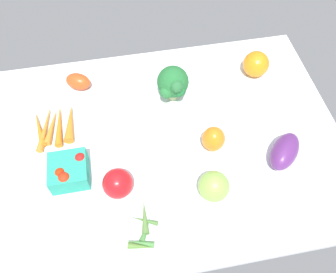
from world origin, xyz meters
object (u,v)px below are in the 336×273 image
at_px(broccoli_head, 173,83).
at_px(bell_pepper_red, 118,183).
at_px(okra_pile, 143,229).
at_px(heirloom_tomato_green, 214,186).
at_px(eggplant, 285,151).
at_px(roma_tomato, 78,82).
at_px(carrot_bunch, 56,125).
at_px(bell_pepper_orange, 213,139).
at_px(berry_basket, 69,171).
at_px(heirloom_tomato_orange, 256,64).

bearing_deg(broccoli_head, bell_pepper_red, -125.05).
xyz_separation_m(broccoli_head, bell_pepper_red, (-0.20, -0.29, -0.03)).
height_order(okra_pile, heirloom_tomato_green, heirloom_tomato_green).
bearing_deg(eggplant, heirloom_tomato_green, 148.85).
distance_m(roma_tomato, eggplant, 0.68).
bearing_deg(carrot_bunch, bell_pepper_red, -55.65).
distance_m(bell_pepper_orange, berry_basket, 0.41).
bearing_deg(bell_pepper_orange, broccoli_head, 111.53).
relative_size(bell_pepper_red, bell_pepper_orange, 1.01).
distance_m(heirloom_tomato_orange, bell_pepper_red, 0.61).
bearing_deg(bell_pepper_orange, okra_pile, -137.75).
distance_m(bell_pepper_red, bell_pepper_orange, 0.30).
height_order(roma_tomato, eggplant, eggplant).
height_order(broccoli_head, bell_pepper_orange, broccoli_head).
height_order(roma_tomato, okra_pile, roma_tomato).
xyz_separation_m(heirloom_tomato_green, berry_basket, (-0.37, 0.12, -0.01)).
distance_m(heirloom_tomato_orange, roma_tomato, 0.59).
bearing_deg(bell_pepper_red, heirloom_tomato_orange, 35.18).
xyz_separation_m(heirloom_tomato_orange, berry_basket, (-0.62, -0.28, -0.01)).
distance_m(bell_pepper_red, roma_tomato, 0.41).
bearing_deg(heirloom_tomato_orange, broccoli_head, -168.54).
bearing_deg(roma_tomato, berry_basket, -70.27).
xyz_separation_m(broccoli_head, okra_pile, (-0.16, -0.41, -0.07)).
bearing_deg(roma_tomato, okra_pile, -48.91).
distance_m(heirloom_tomato_orange, bell_pepper_orange, 0.34).
height_order(broccoli_head, eggplant, broccoli_head).
relative_size(bell_pepper_red, roma_tomato, 0.98).
relative_size(bell_pepper_red, heirloom_tomato_green, 0.98).
bearing_deg(bell_pepper_orange, carrot_bunch, 161.15).
bearing_deg(berry_basket, bell_pepper_red, -26.99).
distance_m(heirloom_tomato_orange, okra_pile, 0.65).
height_order(broccoli_head, roma_tomato, broccoli_head).
xyz_separation_m(broccoli_head, berry_basket, (-0.33, -0.23, -0.04)).
relative_size(heirloom_tomato_orange, berry_basket, 0.84).
bearing_deg(carrot_bunch, heirloom_tomato_green, -35.84).
relative_size(okra_pile, heirloom_tomato_green, 1.63).
relative_size(okra_pile, bell_pepper_orange, 1.69).
relative_size(bell_pepper_red, eggplant, 0.63).
relative_size(broccoli_head, roma_tomato, 1.50).
bearing_deg(roma_tomato, bell_pepper_orange, -13.15).
bearing_deg(heirloom_tomato_orange, carrot_bunch, -170.88).
bearing_deg(carrot_bunch, broccoli_head, 7.25).
bearing_deg(okra_pile, eggplant, 18.28).
distance_m(broccoli_head, berry_basket, 0.40).
distance_m(heirloom_tomato_orange, broccoli_head, 0.30).
distance_m(carrot_bunch, berry_basket, 0.18).
height_order(heirloom_tomato_orange, bell_pepper_red, heirloom_tomato_orange).
xyz_separation_m(bell_pepper_red, eggplant, (0.47, 0.02, -0.01)).
bearing_deg(bell_pepper_red, berry_basket, 153.01).
height_order(broccoli_head, okra_pile, broccoli_head).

